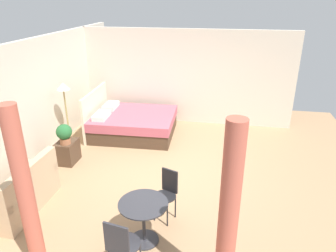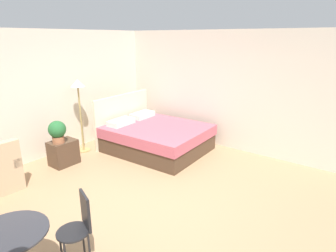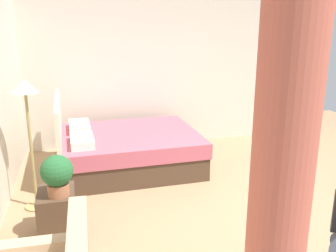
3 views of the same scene
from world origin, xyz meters
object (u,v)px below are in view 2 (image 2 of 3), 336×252
at_px(cafe_chair_near_window, 79,224).
at_px(potted_plant, 57,131).
at_px(nightstand, 63,153).
at_px(bed, 155,137).
at_px(balcony_table, 12,250).
at_px(floor_lamp, 79,94).

bearing_deg(cafe_chair_near_window, potted_plant, 61.46).
relative_size(nightstand, potted_plant, 1.14).
distance_m(nightstand, cafe_chair_near_window, 2.93).
bearing_deg(bed, balcony_table, -160.98).
bearing_deg(floor_lamp, balcony_table, -137.06).
distance_m(balcony_table, cafe_chair_near_window, 0.67).
bearing_deg(nightstand, cafe_chair_near_window, -119.89).
bearing_deg(nightstand, balcony_table, -132.22).
bearing_deg(potted_plant, floor_lamp, 22.71).
xyz_separation_m(bed, floor_lamp, (-1.04, 1.27, 1.00)).
bearing_deg(cafe_chair_near_window, balcony_table, 158.56).
xyz_separation_m(nightstand, balcony_table, (-2.08, -2.29, 0.23)).
distance_m(nightstand, potted_plant, 0.51).
relative_size(nightstand, balcony_table, 0.69).
relative_size(nightstand, cafe_chair_near_window, 0.59).
bearing_deg(floor_lamp, potted_plant, -157.29).
height_order(bed, nightstand, bed).
bearing_deg(floor_lamp, nightstand, -157.16).
height_order(bed, cafe_chair_near_window, bed).
relative_size(balcony_table, cafe_chair_near_window, 0.85).
height_order(nightstand, floor_lamp, floor_lamp).
bearing_deg(potted_plant, balcony_table, -131.32).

